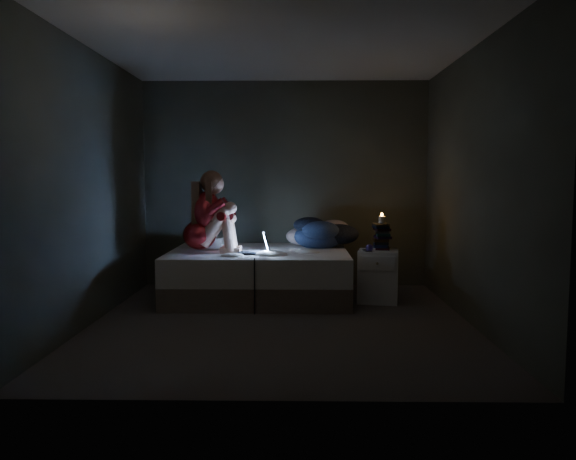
{
  "coord_description": "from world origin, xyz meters",
  "views": [
    {
      "loc": [
        0.15,
        -5.27,
        1.38
      ],
      "look_at": [
        0.05,
        1.0,
        0.8
      ],
      "focal_mm": 35.01,
      "sensor_mm": 36.0,
      "label": 1
    }
  ],
  "objects_px": {
    "woman": "(199,211)",
    "candle": "(382,221)",
    "laptop": "(253,243)",
    "bed": "(259,274)",
    "phone": "(369,251)",
    "nightstand": "(378,276)"
  },
  "relations": [
    {
      "from": "woman",
      "to": "candle",
      "type": "height_order",
      "value": "woman"
    },
    {
      "from": "woman",
      "to": "laptop",
      "type": "relative_size",
      "value": 2.59
    },
    {
      "from": "nightstand",
      "to": "phone",
      "type": "distance_m",
      "value": 0.33
    },
    {
      "from": "candle",
      "to": "phone",
      "type": "height_order",
      "value": "candle"
    },
    {
      "from": "laptop",
      "to": "phone",
      "type": "distance_m",
      "value": 1.27
    },
    {
      "from": "phone",
      "to": "nightstand",
      "type": "bearing_deg",
      "value": 14.35
    },
    {
      "from": "laptop",
      "to": "woman",
      "type": "bearing_deg",
      "value": 160.55
    },
    {
      "from": "laptop",
      "to": "bed",
      "type": "bearing_deg",
      "value": 73.46
    },
    {
      "from": "nightstand",
      "to": "candle",
      "type": "relative_size",
      "value": 7.25
    },
    {
      "from": "woman",
      "to": "laptop",
      "type": "distance_m",
      "value": 0.7
    },
    {
      "from": "bed",
      "to": "nightstand",
      "type": "xyz_separation_m",
      "value": [
        1.34,
        -0.17,
        0.01
      ]
    },
    {
      "from": "nightstand",
      "to": "phone",
      "type": "bearing_deg",
      "value": -135.38
    },
    {
      "from": "laptop",
      "to": "phone",
      "type": "xyz_separation_m",
      "value": [
        1.27,
        0.04,
        -0.09
      ]
    },
    {
      "from": "nightstand",
      "to": "woman",
      "type": "bearing_deg",
      "value": -169.44
    },
    {
      "from": "phone",
      "to": "bed",
      "type": "bearing_deg",
      "value": 149.08
    },
    {
      "from": "woman",
      "to": "candle",
      "type": "bearing_deg",
      "value": 2.72
    },
    {
      "from": "woman",
      "to": "bed",
      "type": "bearing_deg",
      "value": 14.3
    },
    {
      "from": "woman",
      "to": "phone",
      "type": "relative_size",
      "value": 6.55
    },
    {
      "from": "bed",
      "to": "phone",
      "type": "relative_size",
      "value": 14.39
    },
    {
      "from": "nightstand",
      "to": "phone",
      "type": "relative_size",
      "value": 4.14
    },
    {
      "from": "bed",
      "to": "phone",
      "type": "xyz_separation_m",
      "value": [
        1.22,
        -0.25,
        0.31
      ]
    },
    {
      "from": "laptop",
      "to": "phone",
      "type": "relative_size",
      "value": 2.53
    }
  ]
}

